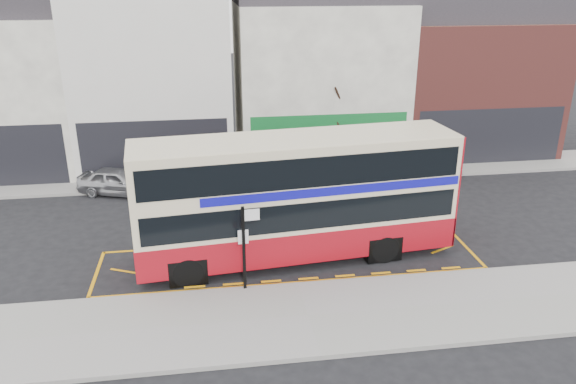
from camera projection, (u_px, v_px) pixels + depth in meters
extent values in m
plane|color=black|center=(297.00, 282.00, 19.52)|extent=(120.00, 120.00, 0.00)
cube|color=gray|center=(308.00, 317.00, 17.38)|extent=(40.00, 4.00, 0.15)
cube|color=gray|center=(298.00, 285.00, 19.15)|extent=(40.00, 0.15, 0.15)
cube|color=gray|center=(264.00, 175.00, 29.63)|extent=(50.00, 3.00, 0.15)
cube|color=white|center=(5.00, 93.00, 30.08)|extent=(8.00, 8.00, 8.00)
cube|color=silver|center=(156.00, 80.00, 30.96)|extent=(8.00, 8.00, 9.00)
cube|color=black|center=(155.00, 151.00, 28.36)|extent=(7.36, 0.06, 3.20)
cube|color=black|center=(155.00, 155.00, 28.45)|extent=(5.60, 0.04, 2.00)
cube|color=white|center=(316.00, 80.00, 32.26)|extent=(9.00, 8.00, 8.50)
cube|color=#116529|center=(329.00, 144.00, 29.56)|extent=(8.28, 0.06, 3.20)
cube|color=black|center=(329.00, 148.00, 29.65)|extent=(6.30, 0.04, 2.00)
cube|color=brown|center=(463.00, 85.00, 33.65)|extent=(9.00, 8.00, 7.50)
cube|color=#28262B|center=(472.00, 3.00, 31.95)|extent=(9.00, 7.20, 1.80)
cube|color=black|center=(490.00, 137.00, 30.77)|extent=(8.28, 0.06, 3.20)
cube|color=black|center=(489.00, 141.00, 30.86)|extent=(6.30, 0.04, 2.00)
cube|color=beige|center=(296.00, 195.00, 20.37)|extent=(11.80, 3.76, 4.27)
cube|color=maroon|center=(296.00, 233.00, 20.93)|extent=(11.85, 3.80, 1.16)
cube|color=maroon|center=(441.00, 182.00, 21.66)|extent=(0.32, 2.67, 4.27)
cube|color=black|center=(296.00, 202.00, 20.47)|extent=(11.35, 3.77, 1.00)
cube|color=black|center=(296.00, 161.00, 19.90)|extent=(11.35, 3.77, 1.05)
cube|color=#100E9C|center=(324.00, 178.00, 20.40)|extent=(9.50, 3.58, 0.32)
cube|color=black|center=(134.00, 225.00, 19.28)|extent=(0.30, 2.42, 1.69)
cube|color=black|center=(128.00, 174.00, 18.60)|extent=(0.30, 2.42, 1.05)
cube|color=black|center=(131.00, 198.00, 18.91)|extent=(0.23, 1.84, 0.37)
cube|color=beige|center=(297.00, 140.00, 19.61)|extent=(11.79, 3.66, 0.13)
cylinder|color=black|center=(188.00, 272.00, 19.09)|extent=(1.08, 0.40, 1.05)
cylinder|color=black|center=(183.00, 242.00, 21.25)|extent=(1.08, 0.40, 1.05)
cylinder|color=black|center=(384.00, 249.00, 20.69)|extent=(1.08, 0.40, 1.05)
cylinder|color=black|center=(361.00, 223.00, 22.85)|extent=(1.08, 0.40, 1.05)
cube|color=black|center=(244.00, 249.00, 18.32)|extent=(0.11, 0.11, 2.95)
cube|color=white|center=(252.00, 215.00, 17.95)|extent=(0.53, 0.08, 0.43)
cube|color=white|center=(243.00, 237.00, 18.23)|extent=(0.35, 0.06, 0.49)
imported|color=#A2A2A6|center=(118.00, 181.00, 27.01)|extent=(4.14, 2.71, 1.31)
imported|color=#494B51|center=(233.00, 177.00, 27.70)|extent=(3.76, 1.32, 1.24)
imported|color=#BBBBBB|center=(424.00, 166.00, 29.21)|extent=(4.66, 2.76, 1.27)
cylinder|color=#321E16|center=(334.00, 149.00, 30.55)|extent=(0.24, 0.24, 2.19)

